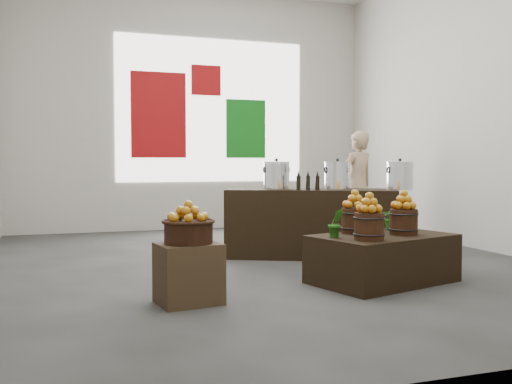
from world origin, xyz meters
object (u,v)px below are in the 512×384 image
object	(u,v)px
stock_pot_left	(276,176)
counter	(310,223)
wicker_basket	(188,232)
stock_pot_right	(400,177)
crate	(189,273)
stock_pot_center	(337,176)
shopper	(357,185)
display_table	(383,259)

from	to	relation	value
stock_pot_left	counter	bearing A→B (deg)	-24.78
wicker_basket	stock_pot_right	xyz separation A→B (m)	(2.76, 1.31, 0.39)
crate	stock_pot_left	xyz separation A→B (m)	(1.46, 1.91, 0.72)
stock_pot_right	crate	bearing A→B (deg)	-154.63
stock_pot_left	stock_pot_right	bearing A→B (deg)	-24.78
crate	stock_pot_center	world-z (taller)	stock_pot_center
counter	stock_pot_left	bearing A→B (deg)	180.00
stock_pot_center	shopper	world-z (taller)	shopper
shopper	crate	bearing A→B (deg)	27.67
display_table	stock_pot_center	bearing A→B (deg)	64.70
stock_pot_center	stock_pot_right	bearing A→B (deg)	-24.78
wicker_basket	shopper	world-z (taller)	shopper
display_table	stock_pot_left	bearing A→B (deg)	87.94
stock_pot_left	stock_pot_right	world-z (taller)	same
wicker_basket	stock_pot_left	distance (m)	2.44
counter	shopper	distance (m)	1.97
crate	stock_pot_right	distance (m)	3.14
wicker_basket	counter	bearing A→B (deg)	43.65
stock_pot_left	stock_pot_center	bearing A→B (deg)	-24.78
crate	wicker_basket	distance (m)	0.33
stock_pot_left	stock_pot_center	xyz separation A→B (m)	(0.65, -0.30, 0.00)
wicker_basket	display_table	bearing A→B (deg)	6.47
wicker_basket	stock_pot_right	bearing A→B (deg)	25.37
stock_pot_center	shopper	xyz separation A→B (m)	(1.08, 1.49, -0.17)
crate	counter	distance (m)	2.53
display_table	stock_pot_left	size ratio (longest dim) A/B	4.24
stock_pot_center	crate	bearing A→B (deg)	-142.66
wicker_basket	shopper	size ratio (longest dim) A/B	0.24
wicker_basket	counter	xyz separation A→B (m)	(1.83, 1.74, -0.17)
wicker_basket	stock_pot_center	bearing A→B (deg)	37.34
wicker_basket	crate	bearing A→B (deg)	0.00
counter	stock_pot_left	size ratio (longest dim) A/B	6.47
counter	stock_pot_right	xyz separation A→B (m)	(0.94, -0.43, 0.56)
display_table	stock_pot_right	xyz separation A→B (m)	(0.87, 1.10, 0.74)
crate	display_table	xyz separation A→B (m)	(1.89, 0.21, -0.02)
wicker_basket	counter	world-z (taller)	counter
counter	stock_pot_right	distance (m)	1.17
wicker_basket	stock_pot_left	world-z (taller)	stock_pot_left
stock_pot_left	shopper	bearing A→B (deg)	34.60
stock_pot_center	display_table	bearing A→B (deg)	-99.10
display_table	stock_pot_center	size ratio (longest dim) A/B	4.24
display_table	counter	world-z (taller)	counter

